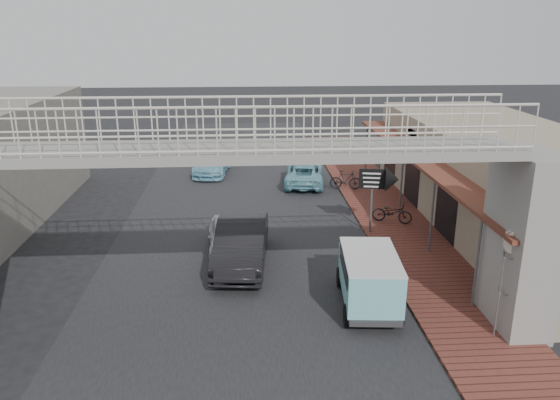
{
  "coord_description": "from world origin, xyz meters",
  "views": [
    {
      "loc": [
        0.19,
        -17.2,
        8.07
      ],
      "look_at": [
        1.48,
        2.36,
        1.8
      ],
      "focal_mm": 35.0,
      "sensor_mm": 36.0,
      "label": 1
    }
  ],
  "objects": [
    {
      "name": "motorcycle_near",
      "position": [
        6.36,
        4.26,
        0.54
      ],
      "size": [
        1.77,
        1.22,
        0.88
      ],
      "primitive_type": "imported",
      "rotation": [
        0.0,
        0.0,
        1.15
      ],
      "color": "black",
      "rests_on": "sidewalk"
    },
    {
      "name": "arrow_sign",
      "position": [
        5.85,
        3.1,
        2.29
      ],
      "size": [
        1.62,
        1.06,
        2.71
      ],
      "rotation": [
        0.0,
        0.0,
        -0.18
      ],
      "color": "#59595B",
      "rests_on": "sidewalk"
    },
    {
      "name": "ground",
      "position": [
        0.0,
        0.0,
        0.0
      ],
      "size": [
        120.0,
        120.0,
        0.0
      ],
      "primitive_type": "plane",
      "color": "black",
      "rests_on": "ground"
    },
    {
      "name": "sidewalk",
      "position": [
        6.5,
        3.0,
        0.05
      ],
      "size": [
        3.0,
        40.0,
        0.1
      ],
      "primitive_type": "cube",
      "color": "brown",
      "rests_on": "ground"
    },
    {
      "name": "angkot_van",
      "position": [
        3.79,
        -2.67,
        1.1
      ],
      "size": [
        1.9,
        3.66,
        1.74
      ],
      "rotation": [
        0.0,
        0.0,
        -0.09
      ],
      "color": "black",
      "rests_on": "ground"
    },
    {
      "name": "road_strip",
      "position": [
        0.0,
        0.0,
        0.01
      ],
      "size": [
        10.0,
        60.0,
        0.01
      ],
      "primitive_type": "cube",
      "color": "black",
      "rests_on": "ground"
    },
    {
      "name": "street_clock",
      "position": [
        7.16,
        -4.56,
        2.61
      ],
      "size": [
        0.78,
        0.76,
        3.02
      ],
      "rotation": [
        0.0,
        0.0,
        -0.42
      ],
      "color": "#59595B",
      "rests_on": "sidewalk"
    },
    {
      "name": "shophouse_row",
      "position": [
        10.97,
        4.0,
        2.01
      ],
      "size": [
        7.2,
        18.0,
        4.0
      ],
      "color": "gray",
      "rests_on": "ground"
    },
    {
      "name": "white_hatchback",
      "position": [
        -0.5,
        1.75,
        0.61
      ],
      "size": [
        1.65,
        3.68,
        1.23
      ],
      "primitive_type": "imported",
      "rotation": [
        0.0,
        0.0,
        0.06
      ],
      "color": "silver",
      "rests_on": "ground"
    },
    {
      "name": "dark_sedan",
      "position": [
        0.0,
        0.62,
        0.8
      ],
      "size": [
        2.1,
        4.98,
        1.6
      ],
      "primitive_type": "imported",
      "rotation": [
        0.0,
        0.0,
        -0.09
      ],
      "color": "black",
      "rests_on": "ground"
    },
    {
      "name": "motorcycle_far",
      "position": [
        5.3,
        9.32,
        0.58
      ],
      "size": [
        1.66,
        0.75,
        0.96
      ],
      "primitive_type": "imported",
      "rotation": [
        0.0,
        0.0,
        1.38
      ],
      "color": "black",
      "rests_on": "sidewalk"
    },
    {
      "name": "footbridge",
      "position": [
        0.0,
        -4.0,
        3.18
      ],
      "size": [
        16.4,
        2.4,
        6.34
      ],
      "color": "gray",
      "rests_on": "ground"
    },
    {
      "name": "angkot_far",
      "position": [
        -1.67,
        13.28,
        0.62
      ],
      "size": [
        2.24,
        4.46,
        1.24
      ],
      "primitive_type": "imported",
      "rotation": [
        0.0,
        0.0,
        -0.12
      ],
      "color": "#7CBED7",
      "rests_on": "ground"
    },
    {
      "name": "angkot_curb",
      "position": [
        3.32,
        10.67,
        0.59
      ],
      "size": [
        2.49,
        4.47,
        1.18
      ],
      "primitive_type": "imported",
      "rotation": [
        0.0,
        0.0,
        3.01
      ],
      "color": "#72B6C5",
      "rests_on": "ground"
    }
  ]
}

